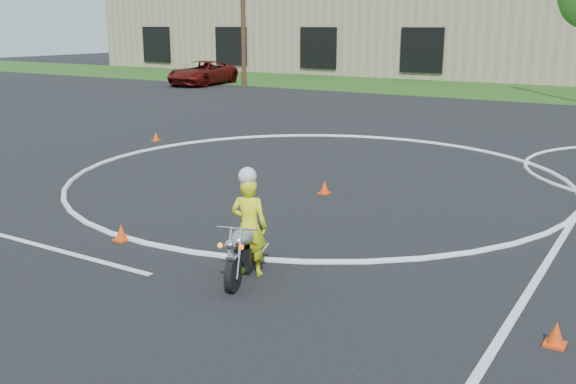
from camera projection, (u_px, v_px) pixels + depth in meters
The scene contains 8 objects.
ground at pixel (248, 205), 13.46m from camera, with size 120.00×120.00×0.00m, color black.
grass_strip at pixel (526, 92), 35.72m from camera, with size 120.00×10.00×0.02m, color #1E4714.
course_markings at pixel (420, 176), 15.95m from camera, with size 19.05×19.05×0.12m.
primary_motorcycle at pixel (245, 249), 9.50m from camera, with size 0.71×1.66×0.90m.
rider_primary_grp at pixel (249, 223), 9.52m from camera, with size 0.63×0.51×1.67m.
pickup_grp at pixel (202, 73), 40.15m from camera, with size 2.96×5.51×1.47m.
traffic_cones at pixel (529, 200), 13.27m from camera, with size 21.62×12.51×0.30m.
warehouse at pixel (344, 19), 54.50m from camera, with size 41.00×17.00×8.30m.
Camera 1 is at (7.49, -10.61, 3.66)m, focal length 40.00 mm.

